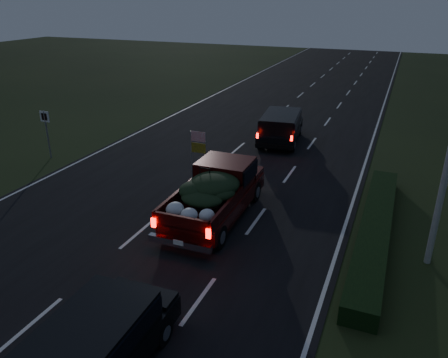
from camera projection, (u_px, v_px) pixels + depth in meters
The scene contains 7 objects.
ground at pixel (138, 234), 15.52m from camera, with size 120.00×120.00×0.00m, color black.
road_asphalt at pixel (138, 234), 15.52m from camera, with size 14.00×120.00×0.02m, color black.
hedge_row at pixel (375, 229), 15.22m from camera, with size 1.00×10.00×0.60m, color black.
route_sign at pixel (46, 127), 22.11m from camera, with size 0.55×0.08×2.50m.
pickup_truck at pixel (216, 190), 16.33m from camera, with size 2.24×5.65×2.94m.
lead_suv at pixel (281, 125), 24.72m from camera, with size 2.57×5.01×1.38m.
rear_suv at pixel (89, 348), 9.20m from camera, with size 2.15×4.55×1.30m.
Camera 1 is at (8.00, -11.33, 7.87)m, focal length 35.00 mm.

